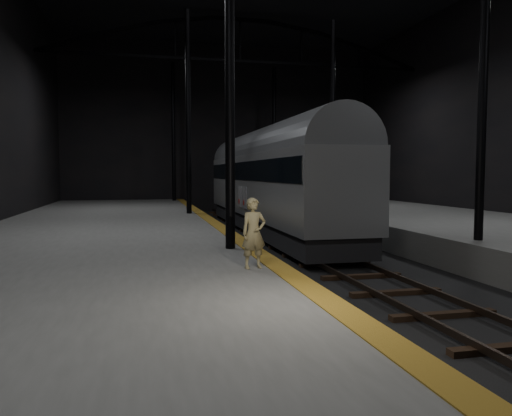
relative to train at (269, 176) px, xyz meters
name	(u,v)px	position (x,y,z in m)	size (l,w,h in m)	color
ground	(314,256)	(0.00, -6.62, -2.86)	(44.00, 44.00, 0.00)	black
platform_left	(99,249)	(-7.50, -6.62, -2.36)	(9.00, 43.80, 1.00)	#585855
platform_right	(493,237)	(7.50, -6.62, -2.36)	(9.00, 43.80, 1.00)	#585855
tactile_strip	(226,231)	(-3.25, -6.62, -1.85)	(0.50, 43.80, 0.01)	#8A6319
track	(314,254)	(0.00, -6.62, -2.79)	(2.40, 43.00, 0.24)	#3F3328
train	(269,176)	(0.00, 0.00, 0.00)	(2.87, 19.16, 5.12)	#ABAFB3
woman	(254,233)	(-3.80, -13.49, -1.11)	(0.55, 0.36, 1.50)	tan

